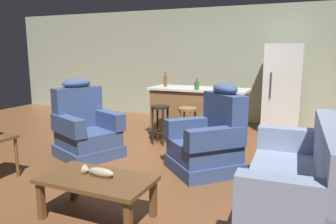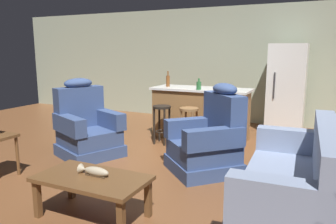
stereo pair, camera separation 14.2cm
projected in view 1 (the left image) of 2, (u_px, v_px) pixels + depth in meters
ground_plane at (170, 159)px, 4.98m from camera, size 12.00×12.00×0.00m
back_wall at (223, 65)px, 7.55m from camera, size 12.00×0.05×2.60m
coffee_table at (97, 183)px, 3.17m from camera, size 1.10×0.60×0.42m
fish_figurine at (98, 172)px, 3.19m from camera, size 0.34×0.10×0.10m
couch at (299, 183)px, 3.22m from camera, size 0.92×1.94×0.94m
recliner_near_lamp at (85, 129)px, 5.09m from camera, size 1.11×1.11×1.20m
recliner_near_island at (209, 141)px, 4.44m from camera, size 1.19×1.19×1.20m
kitchen_island at (198, 113)px, 6.10m from camera, size 1.80×0.70×0.95m
bar_stool_left at (160, 117)px, 5.73m from camera, size 0.32×0.32×0.68m
bar_stool_middle at (188, 120)px, 5.53m from camera, size 0.32×0.32×0.68m
bar_stool_right at (217, 123)px, 5.33m from camera, size 0.32×0.32×0.68m
refrigerator at (282, 88)px, 6.57m from camera, size 0.70×0.69×1.76m
bottle_tall_green at (165, 81)px, 6.23m from camera, size 0.07×0.07×0.29m
bottle_short_amber at (197, 85)px, 5.74m from camera, size 0.08×0.08×0.20m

